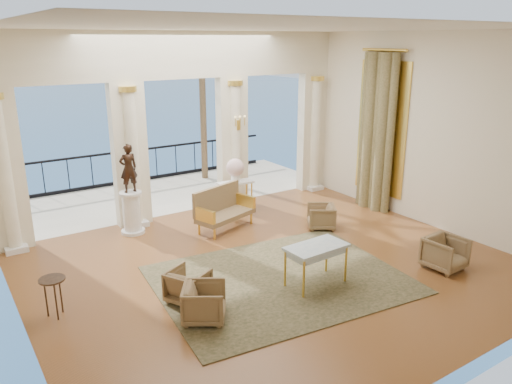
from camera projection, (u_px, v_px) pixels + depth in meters
floor at (273, 267)px, 9.86m from camera, size 9.00×9.00×0.00m
room_walls at (315, 131)px, 8.12m from camera, size 9.00×9.00×9.00m
arcade at (183, 113)px, 12.13m from camera, size 9.00×0.56×4.50m
terrace at (157, 196)px, 14.48m from camera, size 10.00×3.60×0.10m
balustrade at (136, 169)px, 15.62m from camera, size 9.00×0.06×1.03m
palm_tree at (201, 46)px, 14.96m from camera, size 2.00×2.00×4.50m
curtain at (376, 133)px, 12.72m from camera, size 0.33×1.40×4.09m
window_frame at (382, 129)px, 12.80m from camera, size 0.04×1.60×3.40m
wall_sconce at (239, 124)px, 12.73m from camera, size 0.30×0.11×0.33m
rug at (280, 279)px, 9.32m from camera, size 4.83×3.95×0.02m
armchair_a at (204, 301)px, 7.90m from camera, size 0.87×0.88×0.67m
armchair_b at (445, 252)px, 9.68m from camera, size 0.74×0.70×0.71m
armchair_c at (321, 215)px, 11.78m from camera, size 0.82×0.83×0.63m
armchair_d at (188, 284)px, 8.48m from camera, size 0.81×0.82×0.64m
settee at (222, 208)px, 11.75m from camera, size 1.62×1.05×0.99m
game_table at (316, 250)px, 8.96m from camera, size 1.14×0.65×0.77m
pedestal at (132, 213)px, 11.45m from camera, size 0.54×0.54×0.99m
statue at (128, 168)px, 11.13m from camera, size 0.41×0.27×1.10m
console_table at (235, 187)px, 12.60m from camera, size 0.94×0.44×0.87m
urn at (235, 169)px, 12.46m from camera, size 0.45×0.45×0.59m
side_table at (52, 284)px, 7.94m from camera, size 0.41×0.41×0.67m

